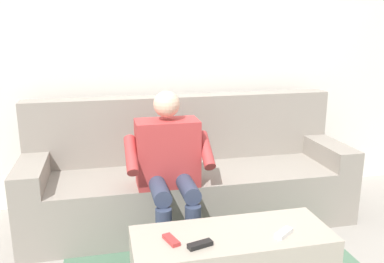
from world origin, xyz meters
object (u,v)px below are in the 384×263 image
(remote_red, at_px, (171,240))
(person_solo_seated, at_px, (169,163))
(remote_white, at_px, (284,233))
(couch, at_px, (189,178))
(remote_black, at_px, (200,245))

(remote_red, bearing_deg, person_solo_seated, 152.77)
(remote_red, distance_m, remote_white, 0.58)
(couch, height_order, remote_red, couch)
(couch, bearing_deg, remote_red, 73.14)
(remote_red, bearing_deg, couch, 145.04)
(remote_white, relative_size, remote_black, 0.98)
(couch, distance_m, remote_black, 1.18)
(couch, xyz_separation_m, remote_white, (-0.25, 1.14, 0.11))
(couch, relative_size, remote_red, 20.70)
(remote_red, height_order, remote_white, remote_white)
(couch, height_order, person_solo_seated, person_solo_seated)
(person_solo_seated, height_order, remote_black, person_solo_seated)
(person_solo_seated, xyz_separation_m, remote_red, (0.11, 0.69, -0.16))
(person_solo_seated, distance_m, remote_black, 0.79)
(couch, relative_size, person_solo_seated, 2.30)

